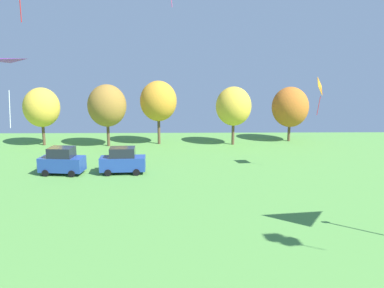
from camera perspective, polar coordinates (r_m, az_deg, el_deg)
The scene contains 9 objects.
kite_flying_7 at distance 39.43m, azimuth 17.50°, elevation 7.53°, with size 0.85×1.59×3.54m.
kite_flying_8 at distance 30.61m, azimuth -24.00°, elevation 8.48°, with size 2.63×2.02×3.57m.
parked_car_leftmost at distance 40.30m, azimuth -17.79°, elevation -2.30°, with size 4.26×2.45×2.60m.
parked_car_second_from_left at distance 39.17m, azimuth -9.70°, elevation -2.34°, with size 4.35×2.14×2.53m.
treeline_tree_0 at distance 54.04m, azimuth -20.37°, elevation 4.83°, with size 4.47×4.47×7.26m.
treeline_tree_1 at distance 51.29m, azimuth -11.84°, elevation 5.29°, with size 4.74×4.74×7.69m.
treeline_tree_2 at distance 51.62m, azimuth -4.74°, elevation 6.01°, with size 4.63×4.63×8.05m.
treeline_tree_3 at distance 51.36m, azimuth 5.85°, elevation 5.28°, with size 4.45×4.45×7.35m.
treeline_tree_4 at distance 54.88m, azimuth 13.62°, elevation 5.06°, with size 4.78×4.78×7.17m.
Camera 1 is at (-0.01, 0.96, 10.76)m, focal length 38.00 mm.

